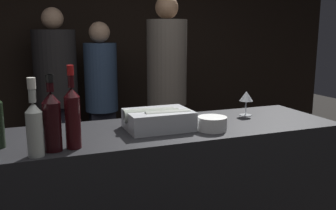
{
  "coord_description": "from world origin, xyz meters",
  "views": [
    {
      "loc": [
        -0.74,
        -1.57,
        1.54
      ],
      "look_at": [
        0.0,
        0.34,
        1.14
      ],
      "focal_mm": 40.0,
      "sensor_mm": 36.0,
      "label": 1
    }
  ],
  "objects_px": {
    "red_wine_bottle_black_foil": "(52,119)",
    "person_grey_polo": "(57,89)",
    "wine_glass": "(246,97)",
    "ice_bin_with_bottles": "(158,119)",
    "red_wine_bottle_tall": "(73,115)",
    "bowl_white": "(212,123)",
    "person_in_hoodie": "(167,86)",
    "person_blond_tee": "(101,93)",
    "white_wine_bottle": "(34,125)",
    "candle_votive": "(53,123)"
  },
  "relations": [
    {
      "from": "white_wine_bottle",
      "to": "red_wine_bottle_tall",
      "type": "height_order",
      "value": "red_wine_bottle_tall"
    },
    {
      "from": "candle_votive",
      "to": "red_wine_bottle_tall",
      "type": "height_order",
      "value": "red_wine_bottle_tall"
    },
    {
      "from": "ice_bin_with_bottles",
      "to": "person_blond_tee",
      "type": "bearing_deg",
      "value": 88.05
    },
    {
      "from": "ice_bin_with_bottles",
      "to": "person_grey_polo",
      "type": "bearing_deg",
      "value": 100.64
    },
    {
      "from": "bowl_white",
      "to": "red_wine_bottle_tall",
      "type": "height_order",
      "value": "red_wine_bottle_tall"
    },
    {
      "from": "person_in_hoodie",
      "to": "person_grey_polo",
      "type": "xyz_separation_m",
      "value": [
        -0.95,
        0.59,
        -0.06
      ]
    },
    {
      "from": "wine_glass",
      "to": "candle_votive",
      "type": "relative_size",
      "value": 2.44
    },
    {
      "from": "ice_bin_with_bottles",
      "to": "wine_glass",
      "type": "height_order",
      "value": "wine_glass"
    },
    {
      "from": "person_grey_polo",
      "to": "red_wine_bottle_black_foil",
      "type": "bearing_deg",
      "value": -153.34
    },
    {
      "from": "person_blond_tee",
      "to": "person_grey_polo",
      "type": "distance_m",
      "value": 0.44
    },
    {
      "from": "wine_glass",
      "to": "person_in_hoodie",
      "type": "xyz_separation_m",
      "value": [
        -0.05,
        1.26,
        -0.1
      ]
    },
    {
      "from": "white_wine_bottle",
      "to": "person_in_hoodie",
      "type": "distance_m",
      "value": 2.02
    },
    {
      "from": "red_wine_bottle_black_foil",
      "to": "person_in_hoodie",
      "type": "bearing_deg",
      "value": 53.89
    },
    {
      "from": "red_wine_bottle_black_foil",
      "to": "person_grey_polo",
      "type": "height_order",
      "value": "person_grey_polo"
    },
    {
      "from": "ice_bin_with_bottles",
      "to": "candle_votive",
      "type": "xyz_separation_m",
      "value": [
        -0.53,
        0.22,
        -0.03
      ]
    },
    {
      "from": "ice_bin_with_bottles",
      "to": "candle_votive",
      "type": "height_order",
      "value": "ice_bin_with_bottles"
    },
    {
      "from": "red_wine_bottle_tall",
      "to": "person_grey_polo",
      "type": "distance_m",
      "value": 2.15
    },
    {
      "from": "wine_glass",
      "to": "person_grey_polo",
      "type": "xyz_separation_m",
      "value": [
        -1.0,
        1.85,
        -0.16
      ]
    },
    {
      "from": "bowl_white",
      "to": "person_blond_tee",
      "type": "xyz_separation_m",
      "value": [
        -0.2,
        2.03,
        -0.14
      ]
    },
    {
      "from": "bowl_white",
      "to": "red_wine_bottle_black_foil",
      "type": "distance_m",
      "value": 0.83
    },
    {
      "from": "candle_votive",
      "to": "red_wine_bottle_tall",
      "type": "bearing_deg",
      "value": -81.23
    },
    {
      "from": "bowl_white",
      "to": "person_in_hoodie",
      "type": "distance_m",
      "value": 1.54
    },
    {
      "from": "wine_glass",
      "to": "white_wine_bottle",
      "type": "height_order",
      "value": "white_wine_bottle"
    },
    {
      "from": "person_blond_tee",
      "to": "person_in_hoodie",
      "type": "bearing_deg",
      "value": 70.02
    },
    {
      "from": "wine_glass",
      "to": "person_grey_polo",
      "type": "distance_m",
      "value": 2.11
    },
    {
      "from": "wine_glass",
      "to": "red_wine_bottle_black_foil",
      "type": "relative_size",
      "value": 0.45
    },
    {
      "from": "person_blond_tee",
      "to": "wine_glass",
      "type": "bearing_deg",
      "value": 43.34
    },
    {
      "from": "ice_bin_with_bottles",
      "to": "white_wine_bottle",
      "type": "distance_m",
      "value": 0.68
    },
    {
      "from": "wine_glass",
      "to": "person_blond_tee",
      "type": "relative_size",
      "value": 0.09
    },
    {
      "from": "candle_votive",
      "to": "red_wine_bottle_tall",
      "type": "xyz_separation_m",
      "value": [
        0.06,
        -0.4,
        0.12
      ]
    },
    {
      "from": "ice_bin_with_bottles",
      "to": "person_grey_polo",
      "type": "relative_size",
      "value": 0.21
    },
    {
      "from": "bowl_white",
      "to": "candle_votive",
      "type": "height_order",
      "value": "bowl_white"
    },
    {
      "from": "red_wine_bottle_tall",
      "to": "person_blond_tee",
      "type": "relative_size",
      "value": 0.23
    },
    {
      "from": "red_wine_bottle_tall",
      "to": "bowl_white",
      "type": "bearing_deg",
      "value": 3.87
    },
    {
      "from": "white_wine_bottle",
      "to": "person_grey_polo",
      "type": "distance_m",
      "value": 2.22
    },
    {
      "from": "person_grey_polo",
      "to": "red_wine_bottle_tall",
      "type": "bearing_deg",
      "value": -150.96
    },
    {
      "from": "candle_votive",
      "to": "person_blond_tee",
      "type": "height_order",
      "value": "person_blond_tee"
    },
    {
      "from": "bowl_white",
      "to": "red_wine_bottle_black_foil",
      "type": "height_order",
      "value": "red_wine_bottle_black_foil"
    },
    {
      "from": "candle_votive",
      "to": "red_wine_bottle_black_foil",
      "type": "xyz_separation_m",
      "value": [
        -0.03,
        -0.41,
        0.11
      ]
    },
    {
      "from": "wine_glass",
      "to": "red_wine_bottle_tall",
      "type": "distance_m",
      "value": 1.14
    },
    {
      "from": "ice_bin_with_bottles",
      "to": "person_blond_tee",
      "type": "distance_m",
      "value": 1.91
    },
    {
      "from": "person_in_hoodie",
      "to": "person_grey_polo",
      "type": "height_order",
      "value": "person_in_hoodie"
    },
    {
      "from": "bowl_white",
      "to": "wine_glass",
      "type": "relative_size",
      "value": 1.02
    },
    {
      "from": "ice_bin_with_bottles",
      "to": "person_in_hoodie",
      "type": "bearing_deg",
      "value": 67.14
    },
    {
      "from": "red_wine_bottle_black_foil",
      "to": "person_grey_polo",
      "type": "relative_size",
      "value": 0.19
    },
    {
      "from": "wine_glass",
      "to": "ice_bin_with_bottles",
      "type": "bearing_deg",
      "value": -169.44
    },
    {
      "from": "bowl_white",
      "to": "person_grey_polo",
      "type": "bearing_deg",
      "value": 106.85
    },
    {
      "from": "person_grey_polo",
      "to": "white_wine_bottle",
      "type": "bearing_deg",
      "value": -155.17
    },
    {
      "from": "wine_glass",
      "to": "red_wine_bottle_black_foil",
      "type": "bearing_deg",
      "value": -165.64
    },
    {
      "from": "person_blond_tee",
      "to": "person_grey_polo",
      "type": "bearing_deg",
      "value": -72.73
    }
  ]
}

